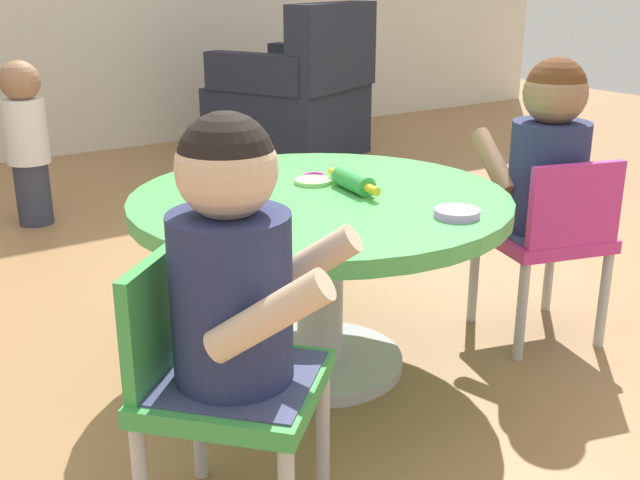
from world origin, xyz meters
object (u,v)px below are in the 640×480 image
at_px(child_chair_left, 217,380).
at_px(toddler_standing, 27,139).
at_px(craft_table, 320,235).
at_px(seated_child_right, 548,154).
at_px(armchair_dark, 296,103).
at_px(rolling_pin, 353,181).
at_px(craft_scissors, 272,229).
at_px(child_chair_right, 549,237).
at_px(seated_child_left, 233,264).

bearing_deg(child_chair_left, toddler_standing, 84.00).
xyz_separation_m(craft_table, seated_child_right, (0.63, -0.17, 0.16)).
height_order(child_chair_left, armchair_dark, armchair_dark).
bearing_deg(rolling_pin, craft_scissors, -154.04).
xyz_separation_m(craft_table, child_chair_left, (-0.51, -0.42, -0.06)).
distance_m(craft_table, seated_child_right, 0.67).
distance_m(craft_table, child_chair_right, 0.66).
relative_size(child_chair_right, toddler_standing, 0.80).
bearing_deg(rolling_pin, armchair_dark, 60.99).
bearing_deg(armchair_dark, rolling_pin, -119.01).
relative_size(child_chair_left, seated_child_left, 1.05).
xyz_separation_m(child_chair_left, child_chair_right, (1.12, 0.20, 0.00)).
height_order(armchair_dark, toddler_standing, armchair_dark).
xyz_separation_m(seated_child_left, child_chair_right, (1.10, 0.23, -0.23)).
bearing_deg(armchair_dark, child_chair_left, -124.99).
distance_m(armchair_dark, rolling_pin, 2.49).
bearing_deg(craft_scissors, child_chair_right, -2.26).
distance_m(rolling_pin, craft_scissors, 0.37).
bearing_deg(child_chair_right, seated_child_left, -168.04).
bearing_deg(toddler_standing, child_chair_left, -96.00).
relative_size(craft_table, armchair_dark, 1.00).
distance_m(child_chair_right, seated_child_right, 0.23).
distance_m(seated_child_left, armchair_dark, 3.15).
relative_size(toddler_standing, rolling_pin, 2.91).
xyz_separation_m(seated_child_left, toddler_standing, (0.20, 2.15, -0.17)).
distance_m(armchair_dark, toddler_standing, 1.64).
height_order(craft_table, child_chair_right, child_chair_right).
bearing_deg(child_chair_left, rolling_pin, 33.90).
relative_size(armchair_dark, toddler_standing, 1.41).
xyz_separation_m(armchair_dark, toddler_standing, (-1.57, -0.45, 0.05)).
relative_size(craft_table, rolling_pin, 4.10).
distance_m(seated_child_left, rolling_pin, 0.71).
bearing_deg(child_chair_left, craft_table, 39.48).
bearing_deg(toddler_standing, child_chair_right, -64.83).
xyz_separation_m(craft_table, armchair_dark, (1.29, 2.15, -0.06)).
bearing_deg(craft_table, toddler_standing, 99.40).
bearing_deg(craft_scissors, seated_child_right, 0.28).
xyz_separation_m(child_chair_left, armchair_dark, (1.80, 2.57, 0.00)).
bearing_deg(child_chair_right, child_chair_left, -169.76).
height_order(seated_child_right, armchair_dark, armchair_dark).
xyz_separation_m(child_chair_right, armchair_dark, (0.67, 2.36, 0.00)).
distance_m(child_chair_left, armchair_dark, 3.13).
bearing_deg(toddler_standing, seated_child_right, -64.11).
distance_m(craft_table, rolling_pin, 0.16).
bearing_deg(seated_child_left, child_chair_left, 132.52).
bearing_deg(seated_child_right, seated_child_left, -166.27).
distance_m(craft_table, seated_child_left, 0.67).
distance_m(child_chair_left, seated_child_left, 0.23).
xyz_separation_m(child_chair_right, seated_child_right, (0.01, 0.04, 0.23)).
height_order(rolling_pin, craft_scissors, rolling_pin).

